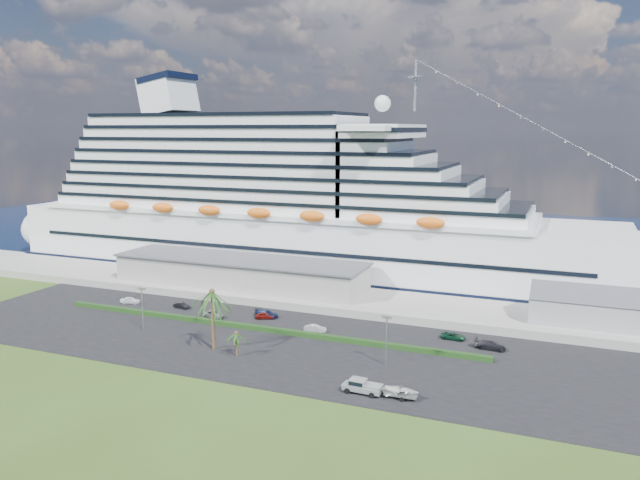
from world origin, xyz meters
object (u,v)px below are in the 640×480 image
at_px(cruise_ship, 295,210).
at_px(pickup_truck, 362,386).
at_px(parked_car_3, 267,314).
at_px(boat_trailer, 401,391).

relative_size(cruise_ship, pickup_truck, 32.38).
xyz_separation_m(cruise_ship, parked_car_3, (11.59, -39.83, -15.83)).
relative_size(pickup_truck, boat_trailer, 0.99).
bearing_deg(boat_trailer, parked_car_3, 142.06).
distance_m(cruise_ship, parked_car_3, 44.40).
xyz_separation_m(parked_car_3, pickup_truck, (29.73, -27.92, 0.39)).
relative_size(cruise_ship, parked_car_3, 37.33).
height_order(parked_car_3, pickup_truck, pickup_truck).
xyz_separation_m(parked_car_3, boat_trailer, (35.43, -27.63, 0.39)).
bearing_deg(cruise_ship, boat_trailer, -55.12).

